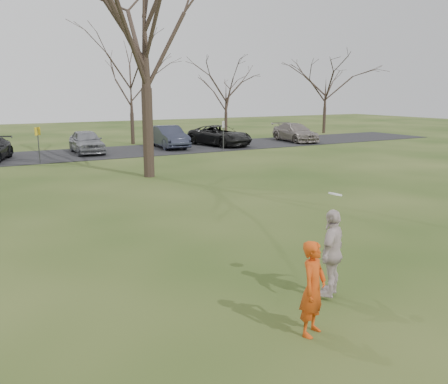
% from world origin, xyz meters
% --- Properties ---
extents(ground, '(120.00, 120.00, 0.00)m').
position_xyz_m(ground, '(0.00, 0.00, 0.00)').
color(ground, '#1E380F').
rests_on(ground, ground).
extents(parking_strip, '(62.00, 6.50, 0.04)m').
position_xyz_m(parking_strip, '(0.00, 25.00, 0.02)').
color(parking_strip, black).
rests_on(parking_strip, ground).
extents(player_defender, '(0.71, 0.62, 1.63)m').
position_xyz_m(player_defender, '(-0.88, -0.61, 0.82)').
color(player_defender, '#CC4410').
rests_on(player_defender, ground).
extents(car_4, '(1.97, 4.55, 1.53)m').
position_xyz_m(car_4, '(1.43, 25.28, 0.80)').
color(car_4, gray).
rests_on(car_4, parking_strip).
extents(car_5, '(1.92, 4.90, 1.59)m').
position_xyz_m(car_5, '(7.36, 25.46, 0.83)').
color(car_5, '#282B3C').
rests_on(car_5, parking_strip).
extents(car_6, '(3.68, 5.86, 1.51)m').
position_xyz_m(car_6, '(11.35, 24.94, 0.80)').
color(car_6, black).
rests_on(car_6, parking_strip).
extents(car_7, '(2.55, 5.21, 1.46)m').
position_xyz_m(car_7, '(18.20, 24.57, 0.77)').
color(car_7, gray).
rests_on(car_7, parking_strip).
extents(catching_play, '(1.09, 0.89, 2.02)m').
position_xyz_m(catching_play, '(0.36, 0.32, 0.95)').
color(catching_play, beige).
rests_on(catching_play, ground).
extents(sign_yellow, '(0.35, 0.35, 2.08)m').
position_xyz_m(sign_yellow, '(-2.00, 22.00, 1.45)').
color(sign_yellow, '#47474C').
rests_on(sign_yellow, ground).
extents(sign_white, '(0.35, 0.35, 2.08)m').
position_xyz_m(sign_white, '(10.00, 22.00, 1.45)').
color(sign_white, '#47474C').
rests_on(sign_white, ground).
extents(big_tree, '(9.00, 9.00, 14.00)m').
position_xyz_m(big_tree, '(2.00, 15.00, 7.00)').
color(big_tree, '#352821').
rests_on(big_tree, ground).
extents(small_tree_row, '(55.00, 5.90, 8.50)m').
position_xyz_m(small_tree_row, '(4.38, 30.06, 3.89)').
color(small_tree_row, '#352821').
rests_on(small_tree_row, ground).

